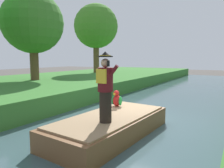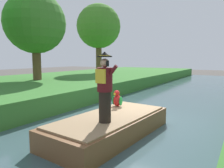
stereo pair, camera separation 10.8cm
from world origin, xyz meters
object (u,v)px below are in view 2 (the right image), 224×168
Objects in this scene: boat at (110,125)px; person_pirate at (105,87)px; tree_broad at (35,23)px; parrot_plush at (117,99)px; tree_slender at (99,27)px.

person_pirate is at bearing -69.72° from boat.
person_pirate is at bearing -29.03° from tree_broad.
boat is 7.54× the size of parrot_plush.
person_pirate is 2.01m from parrot_plush.
tree_slender reaches higher than boat.
parrot_plush is at bearing -51.77° from tree_slender.
parrot_plush is (-0.45, 1.14, 0.55)m from boat.
tree_broad is 8.37m from tree_slender.
person_pirate is (0.23, -0.63, 1.23)m from boat.
tree_slender reaches higher than parrot_plush.
boat is at bearing -53.06° from tree_slender.
tree_broad is (-8.16, 3.14, 3.71)m from parrot_plush.
boat is at bearing -26.42° from tree_broad.
parrot_plush is (-0.68, 1.77, -0.68)m from person_pirate.
boat is 16.52m from tree_slender.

